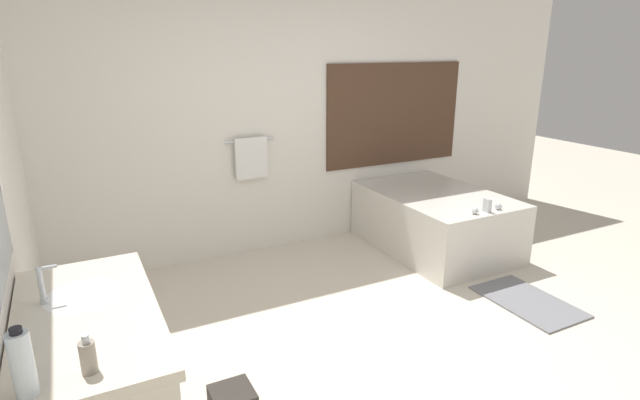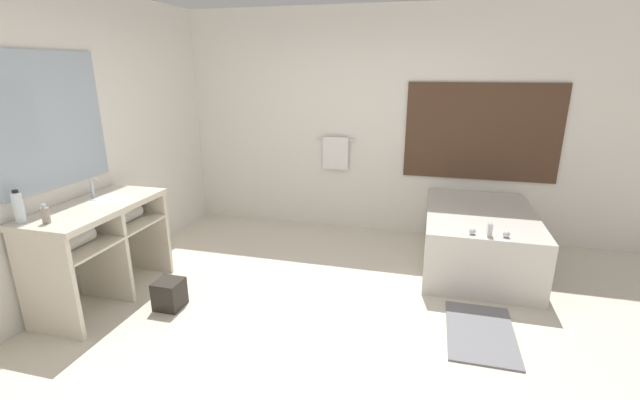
{
  "view_description": "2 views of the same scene",
  "coord_description": "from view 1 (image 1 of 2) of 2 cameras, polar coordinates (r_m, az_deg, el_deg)",
  "views": [
    {
      "loc": [
        -1.86,
        -2.35,
        2.01
      ],
      "look_at": [
        -0.2,
        0.89,
        0.89
      ],
      "focal_mm": 28.0,
      "sensor_mm": 36.0,
      "label": 1
    },
    {
      "loc": [
        0.84,
        -3.0,
        2.01
      ],
      "look_at": [
        -0.12,
        0.68,
        0.82
      ],
      "focal_mm": 24.0,
      "sensor_mm": 36.0,
      "label": 2
    }
  ],
  "objects": [
    {
      "name": "bathtub",
      "position": [
        5.25,
        13.01,
        -1.99
      ],
      "size": [
        1.07,
        1.56,
        0.72
      ],
      "color": "silver",
      "rests_on": "ground_plane"
    },
    {
      "name": "sink_faucet",
      "position": [
        2.62,
        -29.18,
        -8.53
      ],
      "size": [
        0.09,
        0.04,
        0.18
      ],
      "color": "silver",
      "rests_on": "vanity_counter"
    },
    {
      "name": "bath_mat",
      "position": [
        4.52,
        22.67,
        -10.65
      ],
      "size": [
        0.51,
        0.83,
        0.02
      ],
      "color": "slate",
      "rests_on": "ground_plane"
    },
    {
      "name": "soap_dispenser",
      "position": [
        2.04,
        -24.99,
        -15.91
      ],
      "size": [
        0.06,
        0.06,
        0.15
      ],
      "color": "gray",
      "rests_on": "vanity_counter"
    },
    {
      "name": "water_bottle_1",
      "position": [
        1.99,
        -30.88,
        -15.77
      ],
      "size": [
        0.07,
        0.07,
        0.26
      ],
      "color": "white",
      "rests_on": "vanity_counter"
    },
    {
      "name": "ground_plane",
      "position": [
        3.61,
        9.72,
        -16.98
      ],
      "size": [
        16.0,
        16.0,
        0.0
      ],
      "primitive_type": "plane",
      "color": "beige",
      "rests_on": "ground"
    },
    {
      "name": "wall_back_with_blinds",
      "position": [
        5.01,
        -4.52,
        9.45
      ],
      "size": [
        7.4,
        0.13,
        2.7
      ],
      "color": "white",
      "rests_on": "ground_plane"
    },
    {
      "name": "vanity_counter",
      "position": [
        2.62,
        -24.4,
        -16.29
      ],
      "size": [
        0.6,
        1.22,
        0.89
      ],
      "color": "beige",
      "rests_on": "ground_plane"
    }
  ]
}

